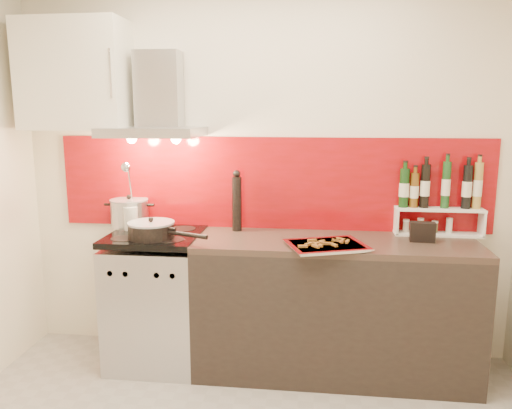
# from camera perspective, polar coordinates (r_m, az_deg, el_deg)

# --- Properties ---
(back_wall) EXTENTS (3.40, 0.02, 2.60)m
(back_wall) POSITION_cam_1_polar(r_m,az_deg,el_deg) (3.48, 0.88, 3.78)
(back_wall) COLOR silver
(back_wall) RESTS_ON ground
(backsplash) EXTENTS (3.00, 0.02, 0.64)m
(backsplash) POSITION_cam_1_polar(r_m,az_deg,el_deg) (3.47, 1.68, 2.44)
(backsplash) COLOR maroon
(backsplash) RESTS_ON back_wall
(range_stove) EXTENTS (0.60, 0.60, 0.91)m
(range_stove) POSITION_cam_1_polar(r_m,az_deg,el_deg) (3.54, -11.22, -10.65)
(range_stove) COLOR #B7B7BA
(range_stove) RESTS_ON ground
(counter) EXTENTS (1.80, 0.60, 0.90)m
(counter) POSITION_cam_1_polar(r_m,az_deg,el_deg) (3.39, 8.92, -11.44)
(counter) COLOR black
(counter) RESTS_ON ground
(range_hood) EXTENTS (0.62, 0.50, 0.61)m
(range_hood) POSITION_cam_1_polar(r_m,az_deg,el_deg) (3.44, -11.27, 10.89)
(range_hood) COLOR #B7B7BA
(range_hood) RESTS_ON back_wall
(upper_cabinet) EXTENTS (0.70, 0.35, 0.72)m
(upper_cabinet) POSITION_cam_1_polar(r_m,az_deg,el_deg) (3.65, -19.95, 13.71)
(upper_cabinet) COLOR white
(upper_cabinet) RESTS_ON back_wall
(stock_pot) EXTENTS (0.27, 0.27, 0.23)m
(stock_pot) POSITION_cam_1_polar(r_m,az_deg,el_deg) (3.64, -14.25, -0.91)
(stock_pot) COLOR #B7B7BA
(stock_pot) RESTS_ON range_stove
(saute_pan) EXTENTS (0.56, 0.32, 0.14)m
(saute_pan) POSITION_cam_1_polar(r_m,az_deg,el_deg) (3.28, -11.79, -2.86)
(saute_pan) COLOR black
(saute_pan) RESTS_ON range_stove
(utensil_jar) EXTENTS (0.10, 0.15, 0.48)m
(utensil_jar) POSITION_cam_1_polar(r_m,az_deg,el_deg) (3.52, -14.20, -0.71)
(utensil_jar) COLOR silver
(utensil_jar) RESTS_ON range_stove
(pepper_mill) EXTENTS (0.07, 0.07, 0.42)m
(pepper_mill) POSITION_cam_1_polar(r_m,az_deg,el_deg) (3.42, -2.21, 0.34)
(pepper_mill) COLOR black
(pepper_mill) RESTS_ON counter
(step_shelf) EXTENTS (0.57, 0.16, 0.49)m
(step_shelf) POSITION_cam_1_polar(r_m,az_deg,el_deg) (3.51, 20.11, 0.35)
(step_shelf) COLOR white
(step_shelf) RESTS_ON counter
(caddy_box) EXTENTS (0.16, 0.08, 0.13)m
(caddy_box) POSITION_cam_1_polar(r_m,az_deg,el_deg) (3.33, 18.49, -3.05)
(caddy_box) COLOR black
(caddy_box) RESTS_ON counter
(baking_tray) EXTENTS (0.55, 0.49, 0.03)m
(baking_tray) POSITION_cam_1_polar(r_m,az_deg,el_deg) (3.06, 8.05, -4.62)
(baking_tray) COLOR silver
(baking_tray) RESTS_ON counter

